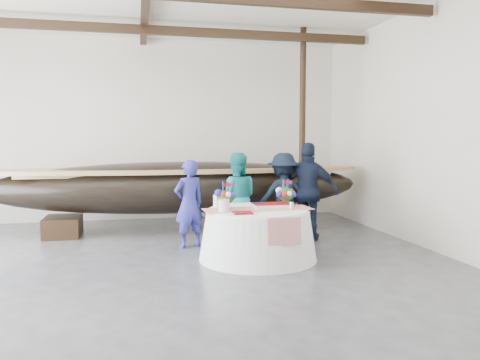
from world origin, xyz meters
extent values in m
cube|color=#3D3D42|center=(0.00, 0.00, 0.00)|extent=(10.00, 12.00, 0.01)
cube|color=silver|center=(0.00, 6.00, 2.25)|extent=(10.00, 0.02, 4.50)
cube|color=black|center=(0.00, 4.00, 4.25)|extent=(9.80, 0.12, 0.18)
cylinder|color=black|center=(3.50, 4.16, 2.25)|extent=(0.14, 0.14, 4.50)
cube|color=black|center=(-1.73, 4.16, 0.20)|extent=(0.71, 0.92, 0.41)
cube|color=black|center=(3.17, 4.16, 0.20)|extent=(0.71, 0.92, 0.41)
ellipsoid|color=black|center=(0.72, 4.16, 0.97)|extent=(8.15, 1.63, 1.12)
cube|color=#9E7A4C|center=(0.72, 4.16, 1.27)|extent=(6.52, 1.07, 0.06)
cone|color=white|center=(1.77, 1.51, 0.41)|extent=(1.97, 1.97, 0.82)
cylinder|color=white|center=(1.77, 1.51, 0.83)|extent=(1.67, 1.67, 0.04)
cube|color=red|center=(1.77, 1.51, 0.85)|extent=(1.84, 0.61, 0.01)
cube|color=white|center=(2.01, 1.58, 0.88)|extent=(0.60, 0.40, 0.07)
cylinder|color=white|center=(1.17, 1.36, 0.95)|extent=(0.18, 0.18, 0.20)
cylinder|color=white|center=(1.16, 1.83, 0.96)|extent=(0.18, 0.18, 0.22)
cube|color=maroon|center=(1.42, 1.09, 0.86)|extent=(0.30, 0.24, 0.03)
cone|color=silver|center=(2.32, 1.39, 0.91)|extent=(0.09, 0.09, 0.12)
imported|color=navy|center=(0.74, 2.62, 0.82)|extent=(0.70, 0.59, 1.63)
imported|color=teal|center=(1.67, 2.78, 0.88)|extent=(0.96, 0.81, 1.76)
imported|color=black|center=(2.64, 2.84, 0.87)|extent=(1.15, 0.69, 1.75)
imported|color=#141C31|center=(3.12, 2.70, 0.98)|extent=(1.23, 0.97, 1.95)
camera|label=1|loc=(-0.18, -6.00, 2.01)|focal=35.00mm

